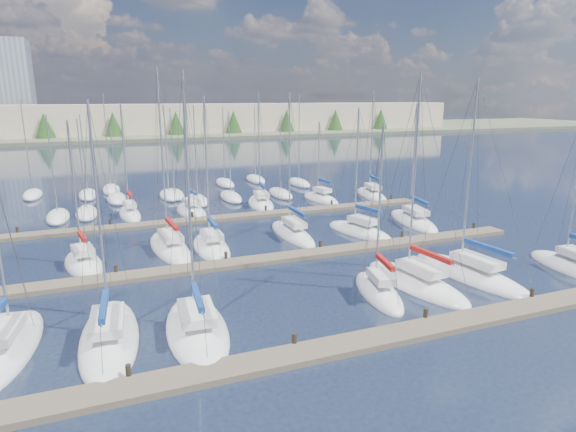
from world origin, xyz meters
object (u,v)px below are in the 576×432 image
object	(u,v)px
sailboat_p	(261,203)
sailboat_c	(197,329)
sailboat_h	(84,263)
sailboat_g	(572,267)
sailboat_q	(321,199)
sailboat_e	(416,282)
sailboat_f	(470,274)
sailboat_l	(360,231)
sailboat_d	(379,292)
sailboat_b	(109,338)
sailboat_a	(8,348)
sailboat_r	(371,195)
sailboat_k	(292,233)
sailboat_n	(130,214)
sailboat_o	(191,211)
sailboat_m	(413,221)
sailboat_i	(170,247)
sailboat_j	(211,247)

from	to	relation	value
sailboat_p	sailboat_c	world-z (taller)	sailboat_c
sailboat_h	sailboat_g	distance (m)	36.45
sailboat_q	sailboat_g	bearing A→B (deg)	-84.37
sailboat_e	sailboat_f	distance (m)	4.55
sailboat_l	sailboat_c	bearing A→B (deg)	-157.44
sailboat_l	sailboat_q	size ratio (longest dim) A/B	1.20
sailboat_d	sailboat_b	bearing A→B (deg)	-167.46
sailboat_b	sailboat_c	size ratio (longest dim) A/B	0.90
sailboat_b	sailboat_f	xyz separation A→B (m)	(24.14, 0.52, 0.01)
sailboat_a	sailboat_p	bearing A→B (deg)	58.01
sailboat_r	sailboat_b	bearing A→B (deg)	-128.54
sailboat_e	sailboat_k	distance (m)	14.51
sailboat_n	sailboat_c	bearing A→B (deg)	-90.70
sailboat_p	sailboat_n	xyz separation A→B (m)	(-14.71, 0.04, 0.02)
sailboat_l	sailboat_a	xyz separation A→B (m)	(-27.15, -12.36, 0.00)
sailboat_g	sailboat_o	bearing A→B (deg)	135.00
sailboat_q	sailboat_r	distance (m)	7.06
sailboat_k	sailboat_e	bearing A→B (deg)	-76.36
sailboat_b	sailboat_q	bearing A→B (deg)	51.95
sailboat_b	sailboat_m	bearing A→B (deg)	30.60
sailboat_l	sailboat_g	size ratio (longest dim) A/B	0.95
sailboat_a	sailboat_c	size ratio (longest dim) A/B	0.87
sailboat_m	sailboat_e	size ratio (longest dim) A/B	0.86
sailboat_l	sailboat_c	xyz separation A→B (m)	(-17.91, -13.81, -0.00)
sailboat_q	sailboat_i	distance (m)	24.06
sailboat_k	sailboat_d	world-z (taller)	sailboat_k
sailboat_e	sailboat_i	world-z (taller)	sailboat_i
sailboat_n	sailboat_j	xyz separation A→B (m)	(5.59, -14.48, -0.02)
sailboat_e	sailboat_o	xyz separation A→B (m)	(-10.42, 26.37, 0.01)
sailboat_m	sailboat_e	xyz separation A→B (m)	(-9.78, -13.98, 0.01)
sailboat_k	sailboat_i	size ratio (longest dim) A/B	0.88
sailboat_p	sailboat_k	distance (m)	13.26
sailboat_r	sailboat_c	distance (m)	39.68
sailboat_a	sailboat_c	xyz separation A→B (m)	(9.24, -1.45, -0.00)
sailboat_n	sailboat_o	distance (m)	6.43
sailboat_h	sailboat_a	size ratio (longest dim) A/B	0.92
sailboat_a	sailboat_o	bearing A→B (deg)	69.39
sailboat_e	sailboat_b	size ratio (longest dim) A/B	1.12
sailboat_g	sailboat_b	distance (m)	32.18
sailboat_p	sailboat_b	distance (m)	32.96
sailboat_d	sailboat_n	xyz separation A→B (m)	(-13.55, 27.84, 0.01)
sailboat_k	sailboat_i	distance (m)	11.08
sailboat_l	sailboat_d	bearing A→B (deg)	-129.81
sailboat_l	sailboat_q	distance (m)	14.95
sailboat_b	sailboat_d	size ratio (longest dim) A/B	1.13
sailboat_r	sailboat_o	world-z (taller)	sailboat_r
sailboat_m	sailboat_h	bearing A→B (deg)	-166.71
sailboat_g	sailboat_j	xyz separation A→B (m)	(-23.75, 14.57, -0.00)
sailboat_g	sailboat_c	xyz separation A→B (m)	(-27.70, 0.41, -0.01)
sailboat_e	sailboat_c	distance (m)	15.19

